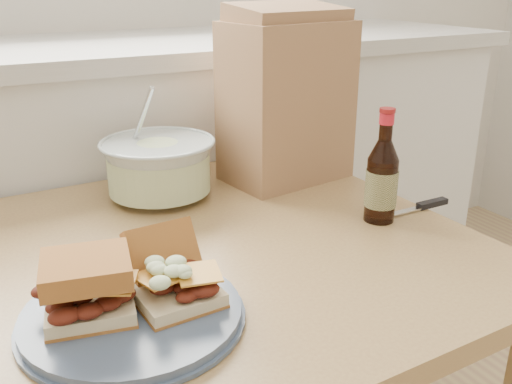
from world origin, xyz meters
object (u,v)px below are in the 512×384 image
beer_bottle (382,180)px  plate (133,315)px  paper_bag (286,103)px  coleslaw_bowl (159,169)px  dining_table (225,292)px

beer_bottle → plate: bearing=-173.0°
paper_bag → coleslaw_bowl: bearing=168.5°
dining_table → coleslaw_bowl: coleslaw_bowl is taller
beer_bottle → paper_bag: size_ratio=0.62×
plate → paper_bag: size_ratio=0.85×
dining_table → coleslaw_bowl: bearing=93.7°
coleslaw_bowl → paper_bag: 0.31m
plate → coleslaw_bowl: bearing=65.7°
plate → coleslaw_bowl: (0.18, 0.41, 0.05)m
dining_table → beer_bottle: 0.35m
dining_table → beer_bottle: (0.29, -0.05, 0.18)m
coleslaw_bowl → plate: bearing=-114.3°
plate → paper_bag: (0.47, 0.39, 0.16)m
dining_table → paper_bag: bearing=39.8°
dining_table → coleslaw_bowl: (-0.02, 0.25, 0.16)m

